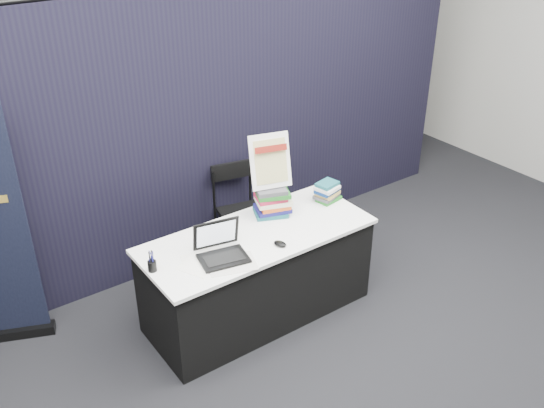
% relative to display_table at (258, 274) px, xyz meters
% --- Properties ---
extents(floor, '(8.00, 8.00, 0.00)m').
position_rel_display_table_xyz_m(floor, '(0.00, -0.55, -0.38)').
color(floor, black).
rests_on(floor, ground).
extents(wall_back, '(8.00, 0.02, 3.50)m').
position_rel_display_table_xyz_m(wall_back, '(0.00, 3.45, 1.37)').
color(wall_back, '#A3A29A').
rests_on(wall_back, floor).
extents(drape_partition, '(6.00, 0.08, 2.40)m').
position_rel_display_table_xyz_m(drape_partition, '(0.00, 1.05, 0.82)').
color(drape_partition, black).
rests_on(drape_partition, floor).
extents(display_table, '(1.80, 0.75, 0.75)m').
position_rel_display_table_xyz_m(display_table, '(0.00, 0.00, 0.00)').
color(display_table, black).
rests_on(display_table, floor).
extents(laptop, '(0.38, 0.33, 0.26)m').
position_rel_display_table_xyz_m(laptop, '(-0.39, -0.10, 0.43)').
color(laptop, black).
rests_on(laptop, display_table).
extents(mouse, '(0.09, 0.12, 0.03)m').
position_rel_display_table_xyz_m(mouse, '(0.04, -0.23, 0.39)').
color(mouse, black).
rests_on(mouse, display_table).
extents(brochure_left, '(0.40, 0.36, 0.00)m').
position_rel_display_table_xyz_m(brochure_left, '(-0.52, -0.08, 0.38)').
color(brochure_left, white).
rests_on(brochure_left, display_table).
extents(brochure_mid, '(0.37, 0.30, 0.00)m').
position_rel_display_table_xyz_m(brochure_mid, '(-0.49, -0.07, 0.38)').
color(brochure_mid, white).
rests_on(brochure_mid, display_table).
extents(brochure_right, '(0.40, 0.33, 0.00)m').
position_rel_display_table_xyz_m(brochure_right, '(-0.37, -0.23, 0.38)').
color(brochure_right, silver).
rests_on(brochure_right, display_table).
extents(pen_cup, '(0.07, 0.07, 0.08)m').
position_rel_display_table_xyz_m(pen_cup, '(-0.86, 0.02, 0.41)').
color(pen_cup, black).
rests_on(pen_cup, display_table).
extents(book_stack_tall, '(0.31, 0.28, 0.24)m').
position_rel_display_table_xyz_m(book_stack_tall, '(0.27, 0.18, 0.49)').
color(book_stack_tall, '#18555D').
rests_on(book_stack_tall, display_table).
extents(book_stack_short, '(0.22, 0.18, 0.16)m').
position_rel_display_table_xyz_m(book_stack_short, '(0.78, 0.10, 0.46)').
color(book_stack_short, '#1B681E').
rests_on(book_stack_short, display_table).
extents(info_sign, '(0.34, 0.21, 0.44)m').
position_rel_display_table_xyz_m(info_sign, '(0.27, 0.21, 0.82)').
color(info_sign, black).
rests_on(info_sign, book_stack_tall).
extents(stacking_chair, '(0.48, 0.49, 0.90)m').
position_rel_display_table_xyz_m(stacking_chair, '(0.36, 0.76, 0.12)').
color(stacking_chair, black).
rests_on(stacking_chair, floor).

